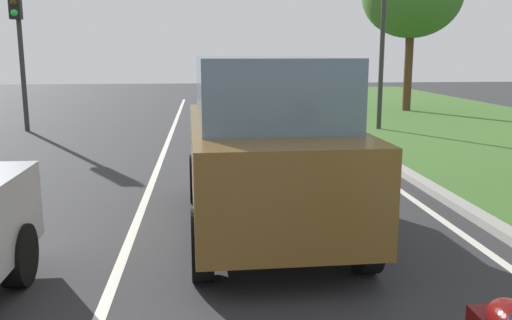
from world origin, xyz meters
name	(u,v)px	position (x,y,z in m)	size (l,w,h in m)	color
ground_plane	(192,164)	(0.00, 14.00, 0.00)	(60.00, 60.00, 0.00)	#2D2D30
lane_line_center	(159,164)	(-0.70, 14.00, 0.00)	(0.12, 32.00, 0.01)	silver
lane_line_right_edge	(358,160)	(3.60, 14.00, 0.00)	(0.12, 32.00, 0.01)	silver
curb_right	(380,157)	(4.10, 14.00, 0.06)	(0.24, 48.00, 0.12)	#9E9B93
car_suv_ahead	(266,145)	(1.05, 9.37, 1.17)	(2.07, 4.55, 2.28)	brown
traffic_light_near_right	(385,9)	(5.50, 18.37, 3.55)	(0.32, 0.50, 5.20)	#2D2D2D
traffic_light_overhead_left	(18,29)	(-5.02, 19.28, 2.96)	(0.32, 0.50, 4.33)	#2D2D2D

